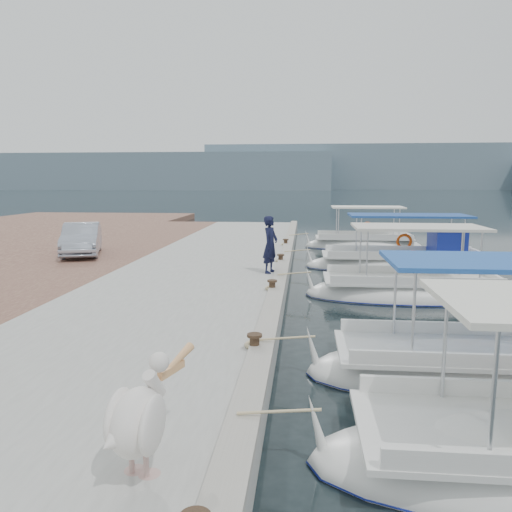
{
  "coord_description": "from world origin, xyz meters",
  "views": [
    {
      "loc": [
        0.52,
        -12.21,
        3.59
      ],
      "look_at": [
        -1.0,
        3.49,
        1.2
      ],
      "focal_mm": 35.0,
      "sensor_mm": 36.0,
      "label": 1
    }
  ],
  "objects_px": {
    "fishing_caique_b": "(480,374)",
    "fishing_caique_c": "(410,294)",
    "fishing_caique_d": "(404,264)",
    "pelican": "(139,418)",
    "fisherman": "(270,245)",
    "parked_car": "(82,239)",
    "fishing_caique_e": "(363,246)"
  },
  "relations": [
    {
      "from": "fishing_caique_c",
      "to": "fishing_caique_d",
      "type": "relative_size",
      "value": 0.82
    },
    {
      "from": "fishing_caique_b",
      "to": "fishing_caique_c",
      "type": "distance_m",
      "value": 6.56
    },
    {
      "from": "fishing_caique_e",
      "to": "fisherman",
      "type": "xyz_separation_m",
      "value": [
        -4.31,
        -10.49,
        1.34
      ]
    },
    {
      "from": "fishing_caique_e",
      "to": "parked_car",
      "type": "xyz_separation_m",
      "value": [
        -12.46,
        -7.13,
        1.04
      ]
    },
    {
      "from": "fishing_caique_d",
      "to": "parked_car",
      "type": "height_order",
      "value": "fishing_caique_d"
    },
    {
      "from": "parked_car",
      "to": "fisherman",
      "type": "bearing_deg",
      "value": -42.12
    },
    {
      "from": "fishing_caique_c",
      "to": "parked_car",
      "type": "distance_m",
      "value": 13.36
    },
    {
      "from": "fishing_caique_c",
      "to": "fishing_caique_d",
      "type": "xyz_separation_m",
      "value": [
        0.83,
        5.2,
        0.06
      ]
    },
    {
      "from": "fishing_caique_b",
      "to": "parked_car",
      "type": "distance_m",
      "value": 16.67
    },
    {
      "from": "pelican",
      "to": "fisherman",
      "type": "xyz_separation_m",
      "value": [
        0.57,
        11.79,
        0.34
      ]
    },
    {
      "from": "pelican",
      "to": "fishing_caique_b",
      "type": "bearing_deg",
      "value": 40.24
    },
    {
      "from": "fishing_caique_d",
      "to": "parked_car",
      "type": "xyz_separation_m",
      "value": [
        -13.39,
        -0.75,
        0.98
      ]
    },
    {
      "from": "fishing_caique_b",
      "to": "fisherman",
      "type": "distance_m",
      "value": 8.88
    },
    {
      "from": "fishing_caique_e",
      "to": "fishing_caique_b",
      "type": "bearing_deg",
      "value": -89.94
    },
    {
      "from": "fishing_caique_d",
      "to": "fisherman",
      "type": "distance_m",
      "value": 6.78
    },
    {
      "from": "fishing_caique_b",
      "to": "pelican",
      "type": "xyz_separation_m",
      "value": [
        -4.9,
        -4.15,
        1.0
      ]
    },
    {
      "from": "fishing_caique_c",
      "to": "fishing_caique_d",
      "type": "height_order",
      "value": "same"
    },
    {
      "from": "fishing_caique_b",
      "to": "fishing_caique_c",
      "type": "xyz_separation_m",
      "value": [
        0.08,
        6.56,
        -0.0
      ]
    },
    {
      "from": "fishing_caique_d",
      "to": "fishing_caique_e",
      "type": "xyz_separation_m",
      "value": [
        -0.92,
        6.38,
        -0.06
      ]
    },
    {
      "from": "fishing_caique_b",
      "to": "pelican",
      "type": "distance_m",
      "value": 6.5
    },
    {
      "from": "fishing_caique_d",
      "to": "pelican",
      "type": "height_order",
      "value": "fishing_caique_d"
    },
    {
      "from": "fisherman",
      "to": "parked_car",
      "type": "relative_size",
      "value": 0.48
    },
    {
      "from": "fishing_caique_c",
      "to": "parked_car",
      "type": "height_order",
      "value": "fishing_caique_c"
    },
    {
      "from": "fishing_caique_c",
      "to": "parked_car",
      "type": "xyz_separation_m",
      "value": [
        -12.56,
        4.45,
        1.04
      ]
    },
    {
      "from": "pelican",
      "to": "parked_car",
      "type": "bearing_deg",
      "value": 116.57
    },
    {
      "from": "fishing_caique_d",
      "to": "parked_car",
      "type": "relative_size",
      "value": 1.95
    },
    {
      "from": "parked_car",
      "to": "pelican",
      "type": "bearing_deg",
      "value": -83.14
    },
    {
      "from": "fishing_caique_b",
      "to": "pelican",
      "type": "bearing_deg",
      "value": -139.76
    },
    {
      "from": "fishing_caique_b",
      "to": "parked_car",
      "type": "height_order",
      "value": "fishing_caique_b"
    },
    {
      "from": "fishing_caique_b",
      "to": "fishing_caique_c",
      "type": "relative_size",
      "value": 0.98
    },
    {
      "from": "fishing_caique_d",
      "to": "fisherman",
      "type": "xyz_separation_m",
      "value": [
        -5.23,
        -4.11,
        1.28
      ]
    },
    {
      "from": "fishing_caique_d",
      "to": "fisherman",
      "type": "bearing_deg",
      "value": -141.85
    }
  ]
}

